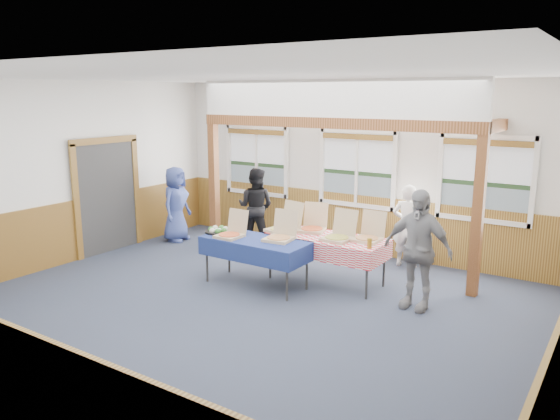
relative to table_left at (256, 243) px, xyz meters
The scene contains 28 objects.
floor 1.19m from the table_left, 61.88° to the right, with size 8.00×8.00×0.00m, color #282E42.
ceiling 2.68m from the table_left, 61.88° to the right, with size 8.00×8.00×0.00m, color white.
wall_back 2.83m from the table_left, 80.24° to the left, with size 8.00×8.00×0.00m, color silver.
wall_left 3.76m from the table_left, 166.48° to the right, with size 8.00×8.00×0.00m, color silver.
wainscot_back 2.67m from the table_left, 80.15° to the left, with size 7.98×0.05×1.10m, color brown.
wainscot_front 4.35m from the table_left, 83.99° to the right, with size 7.98×0.05×1.10m, color brown.
wainscot_left 3.62m from the table_left, 166.38° to the right, with size 0.05×6.98×1.10m, color brown.
cased_opening 3.52m from the table_left, behind, with size 0.06×1.30×2.10m, color #2D2D2D.
window_left 3.34m from the table_left, 125.30° to the left, with size 1.56×0.10×1.46m.
window_mid 2.82m from the table_left, 80.08° to the left, with size 1.56×0.10×1.46m.
window_right 3.92m from the table_left, 43.39° to the left, with size 1.56×0.10×1.46m.
post_left 2.56m from the table_left, 144.70° to the left, with size 0.15×0.15×2.40m, color #522E12.
post_right 3.33m from the table_left, 26.09° to the left, with size 0.15×0.15×2.40m, color #522E12.
cross_beam 2.35m from the table_left, 72.53° to the left, with size 5.15×0.18×0.18m, color #522E12.
table_left is the anchor object (origin of this frame).
table_right 1.12m from the table_left, 41.38° to the left, with size 2.04×1.34×0.76m.
pizza_box_a 0.43m from the table_left, 164.87° to the right, with size 0.37×0.46×0.41m.
pizza_box_b 0.40m from the table_left, 25.21° to the left, with size 0.45×0.53×0.44m.
pizza_box_c 0.66m from the table_left, 81.14° to the left, with size 0.53×0.60×0.47m.
pizza_box_d 1.06m from the table_left, 62.76° to the left, with size 0.51×0.58×0.44m.
pizza_box_e 1.29m from the table_left, 31.27° to the left, with size 0.44×0.52×0.45m.
pizza_box_f 1.74m from the table_left, 30.65° to the left, with size 0.39×0.48×0.43m.
veggie_tray 0.76m from the table_left, behind, with size 0.43×0.43×0.10m.
drink_glass 1.77m from the table_left, 16.19° to the left, with size 0.07×0.07×0.15m, color olive.
woman_white 2.77m from the table_left, 54.34° to the left, with size 0.53×0.35×1.45m, color white.
woman_black 2.41m from the table_left, 125.95° to the left, with size 0.75×0.58×1.54m, color black.
man_blue 3.22m from the table_left, 156.17° to the left, with size 0.75×0.49×1.53m, color #3A4B92.
person_grey 2.46m from the table_left, 11.98° to the left, with size 1.00×0.42×1.70m, color gray.
Camera 1 is at (4.36, -5.75, 2.97)m, focal length 35.00 mm.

